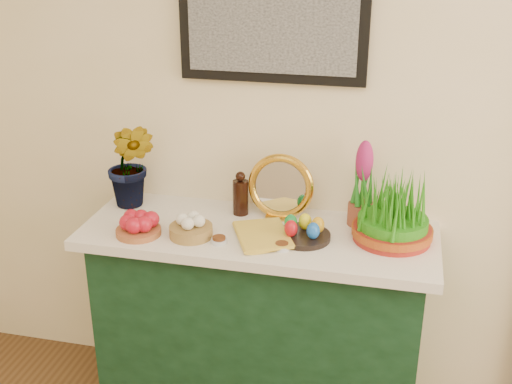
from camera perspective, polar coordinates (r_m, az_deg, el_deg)
room at (r=0.48m, az=-9.83°, el=-16.43°), size 4.50×4.54×2.72m
sideboard at (r=2.78m, az=0.24°, el=-11.97°), size 1.30×0.45×0.85m
tablecloth at (r=2.55m, az=0.26°, el=-3.72°), size 1.40×0.55×0.04m
hyacinth_green at (r=2.72m, az=-11.13°, el=3.62°), size 0.26×0.22×0.50m
apple_bowl at (r=2.53m, az=-10.44°, el=-2.97°), size 0.18×0.18×0.09m
garlic_basket at (r=2.48m, az=-5.81°, el=-3.14°), size 0.21×0.21×0.09m
vinegar_cruet at (r=2.65m, az=-1.38°, el=-0.30°), size 0.06×0.06×0.19m
mirror at (r=2.60m, az=2.21°, el=0.40°), size 0.27×0.08×0.27m
book at (r=2.45m, az=-1.62°, el=-4.01°), size 0.26×0.30×0.03m
spice_dish_left at (r=2.44m, az=-3.30°, el=-4.29°), size 0.06×0.06×0.03m
spice_dish_right at (r=2.39m, az=2.31°, el=-4.84°), size 0.06×0.06×0.03m
egg_plate at (r=2.46m, az=4.22°, el=-3.49°), size 0.27×0.27×0.09m
hyacinth_pink at (r=2.56m, az=9.46°, el=0.39°), size 0.11×0.11×0.35m
wheatgrass_sabzeh at (r=2.47m, az=12.13°, el=-1.88°), size 0.31×0.31×0.25m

